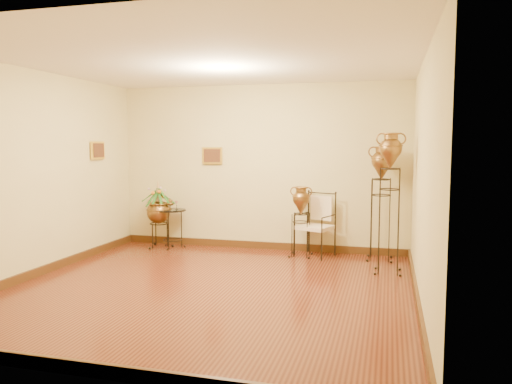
% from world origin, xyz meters
% --- Properties ---
extents(ground, '(5.00, 5.00, 0.00)m').
position_xyz_m(ground, '(0.00, 0.00, 0.00)').
color(ground, maroon).
rests_on(ground, ground).
extents(room_shell, '(5.02, 5.02, 2.81)m').
position_xyz_m(room_shell, '(-0.01, 0.01, 1.73)').
color(room_shell, beige).
rests_on(room_shell, ground).
extents(amphora_tall, '(0.47, 0.47, 1.98)m').
position_xyz_m(amphora_tall, '(2.15, 1.37, 1.01)').
color(amphora_tall, black).
rests_on(amphora_tall, ground).
extents(amphora_mid, '(0.48, 0.48, 1.79)m').
position_xyz_m(amphora_mid, '(2.02, 2.15, 0.91)').
color(amphora_mid, black).
rests_on(amphora_mid, ground).
extents(amphora_short, '(0.36, 0.36, 1.15)m').
position_xyz_m(amphora_short, '(0.79, 2.08, 0.57)').
color(amphora_short, black).
rests_on(amphora_short, ground).
extents(planter_urn, '(0.85, 0.85, 1.21)m').
position_xyz_m(planter_urn, '(-1.74, 2.15, 0.67)').
color(planter_urn, black).
rests_on(planter_urn, ground).
extents(armchair, '(0.72, 0.70, 1.02)m').
position_xyz_m(armchair, '(1.00, 2.15, 0.51)').
color(armchair, black).
rests_on(armchair, ground).
extents(side_table, '(0.51, 0.51, 0.85)m').
position_xyz_m(side_table, '(-1.49, 2.15, 0.35)').
color(side_table, black).
rests_on(side_table, ground).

